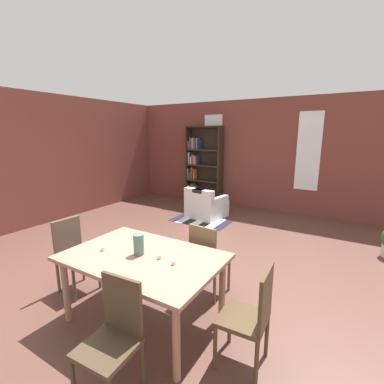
{
  "coord_description": "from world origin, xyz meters",
  "views": [
    {
      "loc": [
        2.26,
        -2.75,
        2.03
      ],
      "look_at": [
        -0.41,
        1.7,
        0.9
      ],
      "focal_mm": 25.24,
      "sensor_mm": 36.0,
      "label": 1
    }
  ],
  "objects_px": {
    "dining_chair_head_left": "(74,252)",
    "dining_chair_near_right": "(114,335)",
    "dining_table": "(143,263)",
    "bookshelf_tall": "(201,164)",
    "armchair_white": "(206,206)",
    "vase_on_table": "(139,244)",
    "dining_chair_head_right": "(251,315)",
    "dining_chair_far_right": "(207,258)"
  },
  "relations": [
    {
      "from": "dining_chair_head_left",
      "to": "dining_chair_head_right",
      "type": "xyz_separation_m",
      "value": [
        2.4,
        -0.0,
        0.0
      ]
    },
    {
      "from": "dining_table",
      "to": "bookshelf_tall",
      "type": "relative_size",
      "value": 0.74
    },
    {
      "from": "bookshelf_tall",
      "to": "vase_on_table",
      "type": "bearing_deg",
      "value": -68.12
    },
    {
      "from": "dining_table",
      "to": "dining_chair_far_right",
      "type": "relative_size",
      "value": 1.74
    },
    {
      "from": "vase_on_table",
      "to": "dining_chair_far_right",
      "type": "bearing_deg",
      "value": 61.69
    },
    {
      "from": "dining_chair_near_right",
      "to": "vase_on_table",
      "type": "bearing_deg",
      "value": 118.42
    },
    {
      "from": "dining_chair_near_right",
      "to": "dining_chair_far_right",
      "type": "xyz_separation_m",
      "value": [
        -0.0,
        1.54,
        0.0
      ]
    },
    {
      "from": "dining_table",
      "to": "dining_chair_far_right",
      "type": "distance_m",
      "value": 0.87
    },
    {
      "from": "armchair_white",
      "to": "dining_table",
      "type": "bearing_deg",
      "value": -71.88
    },
    {
      "from": "dining_table",
      "to": "dining_chair_head_left",
      "type": "relative_size",
      "value": 1.74
    },
    {
      "from": "dining_chair_near_right",
      "to": "dining_chair_head_right",
      "type": "relative_size",
      "value": 1.0
    },
    {
      "from": "vase_on_table",
      "to": "dining_chair_near_right",
      "type": "distance_m",
      "value": 0.95
    },
    {
      "from": "dining_chair_near_right",
      "to": "dining_chair_head_right",
      "type": "xyz_separation_m",
      "value": [
        0.83,
        0.78,
        0.0
      ]
    },
    {
      "from": "dining_chair_far_right",
      "to": "bookshelf_tall",
      "type": "xyz_separation_m",
      "value": [
        -2.39,
        4.15,
        0.63
      ]
    },
    {
      "from": "vase_on_table",
      "to": "dining_chair_head_right",
      "type": "bearing_deg",
      "value": 0.17
    },
    {
      "from": "vase_on_table",
      "to": "dining_chair_head_right",
      "type": "height_order",
      "value": "vase_on_table"
    },
    {
      "from": "dining_chair_head_left",
      "to": "bookshelf_tall",
      "type": "xyz_separation_m",
      "value": [
        -0.83,
        4.92,
        0.63
      ]
    },
    {
      "from": "vase_on_table",
      "to": "dining_chair_head_left",
      "type": "bearing_deg",
      "value": 179.77
    },
    {
      "from": "armchair_white",
      "to": "dining_chair_head_left",
      "type": "bearing_deg",
      "value": -90.01
    },
    {
      "from": "dining_chair_head_left",
      "to": "dining_chair_near_right",
      "type": "relative_size",
      "value": 1.0
    },
    {
      "from": "dining_chair_head_left",
      "to": "dining_chair_head_right",
      "type": "relative_size",
      "value": 1.0
    },
    {
      "from": "dining_chair_near_right",
      "to": "armchair_white",
      "type": "relative_size",
      "value": 1.05
    },
    {
      "from": "dining_table",
      "to": "bookshelf_tall",
      "type": "height_order",
      "value": "bookshelf_tall"
    },
    {
      "from": "vase_on_table",
      "to": "armchair_white",
      "type": "bearing_deg",
      "value": 107.39
    },
    {
      "from": "dining_chair_head_left",
      "to": "armchair_white",
      "type": "bearing_deg",
      "value": 89.99
    },
    {
      "from": "dining_table",
      "to": "vase_on_table",
      "type": "relative_size",
      "value": 7.36
    },
    {
      "from": "dining_chair_far_right",
      "to": "vase_on_table",
      "type": "bearing_deg",
      "value": -118.31
    },
    {
      "from": "vase_on_table",
      "to": "bookshelf_tall",
      "type": "bearing_deg",
      "value": 111.88
    },
    {
      "from": "dining_chair_head_right",
      "to": "armchair_white",
      "type": "distance_m",
      "value": 4.38
    },
    {
      "from": "dining_chair_near_right",
      "to": "bookshelf_tall",
      "type": "relative_size",
      "value": 0.42
    },
    {
      "from": "dining_table",
      "to": "bookshelf_tall",
      "type": "distance_m",
      "value": 5.34
    },
    {
      "from": "dining_chair_head_right",
      "to": "armchair_white",
      "type": "xyz_separation_m",
      "value": [
        -2.4,
        3.66,
        -0.23
      ]
    },
    {
      "from": "dining_table",
      "to": "dining_chair_head_right",
      "type": "xyz_separation_m",
      "value": [
        1.2,
        0.0,
        -0.17
      ]
    },
    {
      "from": "dining_table",
      "to": "dining_chair_near_right",
      "type": "bearing_deg",
      "value": -64.58
    },
    {
      "from": "armchair_white",
      "to": "dining_chair_head_right",
      "type": "bearing_deg",
      "value": -56.77
    },
    {
      "from": "vase_on_table",
      "to": "dining_chair_near_right",
      "type": "relative_size",
      "value": 0.24
    },
    {
      "from": "dining_chair_far_right",
      "to": "armchair_white",
      "type": "xyz_separation_m",
      "value": [
        -1.56,
        2.89,
        -0.23
      ]
    },
    {
      "from": "dining_chair_head_right",
      "to": "dining_chair_far_right",
      "type": "distance_m",
      "value": 1.13
    },
    {
      "from": "dining_chair_head_left",
      "to": "dining_chair_near_right",
      "type": "xyz_separation_m",
      "value": [
        1.56,
        -0.78,
        0.0
      ]
    },
    {
      "from": "dining_chair_far_right",
      "to": "bookshelf_tall",
      "type": "height_order",
      "value": "bookshelf_tall"
    },
    {
      "from": "dining_chair_head_right",
      "to": "armchair_white",
      "type": "bearing_deg",
      "value": 123.23
    },
    {
      "from": "dining_chair_head_left",
      "to": "dining_chair_head_right",
      "type": "distance_m",
      "value": 2.4
    }
  ]
}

